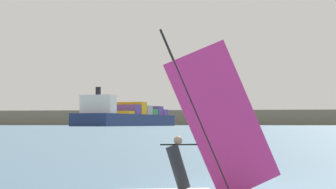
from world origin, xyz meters
The scene contains 4 objects.
ground_plane centered at (0.00, 0.00, 0.00)m, with size 4000.00×4000.00×0.00m, color #476B84.
windsurfer centered at (-1.32, -2.36, 1.14)m, with size 4.18×0.98×4.34m.
cargo_ship centered at (-39.81, 497.62, 7.68)m, with size 78.18×142.88×29.61m.
distant_headland centered at (115.80, 1042.88, 10.73)m, with size 935.67×396.19×21.45m, color #756B56.
Camera 1 is at (-1.92, -17.89, 1.75)m, focal length 66.20 mm.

